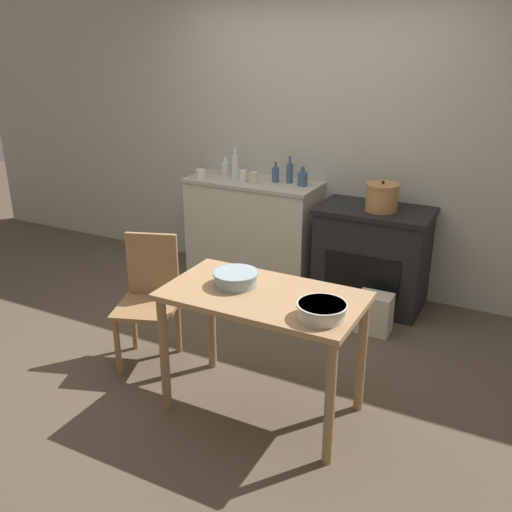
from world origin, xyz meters
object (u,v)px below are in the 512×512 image
at_px(bottle_mid_left, 303,178).
at_px(bottle_center_left, 290,172).
at_px(chair, 150,296).
at_px(cup_mid_right, 201,174).
at_px(stove, 372,257).
at_px(bottle_far_left, 226,168).
at_px(mixing_bowl_large, 236,278).
at_px(mixing_bowl_small, 322,310).
at_px(stock_pot, 382,197).
at_px(bottle_center, 235,166).
at_px(work_table, 263,313).
at_px(flour_sack, 374,313).
at_px(bottle_left, 275,174).
at_px(cup_right, 243,176).
at_px(cup_center_right, 254,178).

bearing_deg(bottle_mid_left, bottle_center_left, 161.80).
height_order(chair, cup_mid_right, cup_mid_right).
relative_size(stove, bottle_far_left, 5.61).
height_order(stove, mixing_bowl_large, mixing_bowl_large).
relative_size(chair, mixing_bowl_small, 3.33).
relative_size(stock_pot, bottle_center, 0.97).
height_order(stock_pot, bottle_mid_left, bottle_mid_left).
relative_size(bottle_mid_left, bottle_center_left, 0.70).
xyz_separation_m(work_table, cup_mid_right, (-1.46, 1.65, 0.32)).
distance_m(stove, work_table, 1.77).
xyz_separation_m(mixing_bowl_large, mixing_bowl_small, (0.60, -0.16, -0.00)).
relative_size(stove, flour_sack, 2.89).
relative_size(chair, bottle_left, 4.94).
relative_size(mixing_bowl_large, bottle_mid_left, 1.62).
distance_m(work_table, flour_sack, 1.39).
bearing_deg(bottle_center_left, stove, -7.06).
bearing_deg(chair, flour_sack, 20.27).
bearing_deg(stove, cup_mid_right, -176.50).
bearing_deg(stove, bottle_center_left, 172.94).
height_order(mixing_bowl_large, cup_right, cup_right).
bearing_deg(chair, work_table, -30.29).
bearing_deg(bottle_center_left, cup_mid_right, -165.90).
bearing_deg(flour_sack, cup_right, 162.43).
distance_m(stove, stock_pot, 0.53).
height_order(flour_sack, bottle_mid_left, bottle_mid_left).
bearing_deg(bottle_center, mixing_bowl_large, -60.53).
xyz_separation_m(chair, bottle_left, (0.17, 1.63, 0.54)).
bearing_deg(chair, cup_right, 73.74).
xyz_separation_m(bottle_left, bottle_center_left, (0.12, 0.03, 0.02)).
bearing_deg(flour_sack, cup_mid_right, 167.79).
height_order(work_table, bottle_mid_left, bottle_mid_left).
distance_m(mixing_bowl_large, bottle_center_left, 1.89).
bearing_deg(mixing_bowl_small, bottle_mid_left, 115.90).
bearing_deg(stove, mixing_bowl_large, -101.06).
height_order(cup_center_right, cup_right, same).
bearing_deg(work_table, bottle_mid_left, 106.42).
bearing_deg(stock_pot, bottle_mid_left, 172.44).
relative_size(bottle_left, cup_center_right, 1.81).
bearing_deg(bottle_center, flour_sack, -19.61).
height_order(chair, bottle_far_left, bottle_far_left).
bearing_deg(mixing_bowl_large, mixing_bowl_small, -14.71).
distance_m(work_table, bottle_far_left, 2.31).
bearing_deg(flour_sack, bottle_left, 153.61).
bearing_deg(bottle_left, chair, -95.90).
xyz_separation_m(stove, cup_center_right, (-1.08, -0.07, 0.57)).
xyz_separation_m(flour_sack, cup_mid_right, (-1.79, 0.39, 0.82)).
bearing_deg(cup_right, mixing_bowl_large, -62.67).
bearing_deg(bottle_left, cup_mid_right, -165.84).
height_order(bottle_center, cup_mid_right, bottle_center).
distance_m(bottle_far_left, bottle_mid_left, 0.80).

